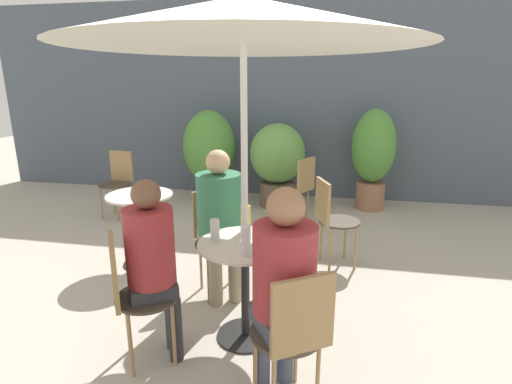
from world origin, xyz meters
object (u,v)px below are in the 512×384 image
seated_person_0 (220,213)px  seated_person_2 (283,279)px  bistro_chair_2 (294,330)px  potted_plant_2 (373,154)px  beer_glass_1 (215,231)px  beer_glass_0 (246,219)px  bistro_chair_1 (132,288)px  bistro_chair_4 (118,177)px  cafe_table_far (141,216)px  potted_plant_0 (209,150)px  beer_glass_2 (246,241)px  bistro_chair_5 (300,185)px  seated_person_1 (153,255)px  potted_plant_1 (277,159)px  umbrella (243,22)px  beer_glass_3 (275,228)px  cafe_table_near (245,271)px  bistro_chair_3 (331,214)px  bistro_chair_0 (216,231)px

seated_person_0 → seated_person_2: bearing=-90.0°
bistro_chair_2 → potted_plant_2: (0.72, 3.96, 0.27)m
seated_person_2 → beer_glass_1: (-0.53, 0.50, 0.05)m
beer_glass_0 → seated_person_2: bearing=-63.2°
potted_plant_2 → bistro_chair_1: bearing=-115.5°
bistro_chair_4 → seated_person_0: size_ratio=0.70×
beer_glass_1 → potted_plant_2: (1.33, 3.33, -0.01)m
cafe_table_far → beer_glass_0: (1.23, -0.78, 0.32)m
seated_person_2 → potted_plant_2: potted_plant_2 is taller
seated_person_2 → potted_plant_0: (-1.58, 3.72, 0.04)m
beer_glass_2 → potted_plant_0: size_ratio=0.14×
bistro_chair_5 → beer_glass_0: (-0.21, -2.20, 0.29)m
seated_person_1 → potted_plant_1: seated_person_1 is taller
bistro_chair_2 → potted_plant_0: potted_plant_0 is taller
cafe_table_far → potted_plant_1: (1.05, 2.20, 0.19)m
seated_person_1 → bistro_chair_1: bearing=90.0°
umbrella → potted_plant_1: bearing=93.9°
beer_glass_3 → beer_glass_2: bearing=-117.7°
bistro_chair_5 → seated_person_2: bearing=32.8°
bistro_chair_5 → seated_person_1: bearing=15.4°
bistro_chair_1 → potted_plant_2: bearing=-57.6°
bistro_chair_2 → seated_person_0: seated_person_0 is taller
cafe_table_near → beer_glass_2: bearing=-76.1°
seated_person_1 → potted_plant_0: (-0.73, 3.53, 0.06)m
seated_person_0 → bistro_chair_1: bearing=-141.1°
cafe_table_near → seated_person_0: bearing=122.1°
seated_person_2 → beer_glass_0: bearing=-95.3°
seated_person_2 → bistro_chair_3: bearing=-129.9°
bistro_chair_5 → potted_plant_0: bearing=-89.5°
seated_person_1 → bistro_chair_2: bearing=-141.0°
beer_glass_2 → bistro_chair_4: bearing=132.5°
seated_person_1 → beer_glass_1: size_ratio=7.64×
beer_glass_1 → cafe_table_near: bearing=5.7°
bistro_chair_3 → umbrella: umbrella is taller
beer_glass_1 → beer_glass_2: 0.31m
umbrella → bistro_chair_0: bearing=122.1°
beer_glass_3 → umbrella: (-0.19, -0.07, 1.31)m
beer_glass_2 → beer_glass_3: beer_glass_2 is taller
bistro_chair_5 → potted_plant_2: (0.95, 0.91, 0.27)m
bistro_chair_3 → seated_person_2: 1.85m
bistro_chair_4 → potted_plant_0: bearing=48.9°
beer_glass_3 → bistro_chair_0: bearing=136.3°
bistro_chair_0 → beer_glass_1: 0.75m
cafe_table_near → cafe_table_far: same height
bistro_chair_2 → seated_person_2: seated_person_2 is taller
bistro_chair_0 → beer_glass_2: 1.00m
bistro_chair_3 → seated_person_2: (-0.25, -1.82, 0.22)m
bistro_chair_0 → seated_person_1: (-0.12, -0.97, 0.20)m
cafe_table_far → bistro_chair_0: bistro_chair_0 is taller
seated_person_1 → potted_plant_2: bearing=-56.5°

